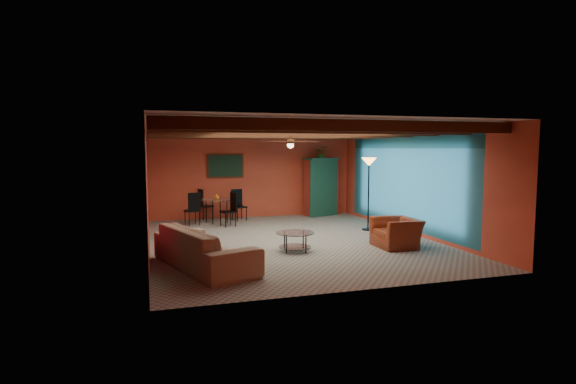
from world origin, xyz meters
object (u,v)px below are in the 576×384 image
object	(u,v)px
sofa	(204,247)
vase	(216,188)
armchair	(396,233)
dining_table	(216,207)
floor_lamp	(368,194)
coffee_table	(295,242)
armoire	(321,188)
potted_plant	(321,153)

from	to	relation	value
sofa	vase	size ratio (longest dim) A/B	14.88
armchair	vase	distance (m)	5.69
dining_table	floor_lamp	xyz separation A→B (m)	(3.74, -2.41, 0.50)
coffee_table	dining_table	world-z (taller)	dining_table
armoire	armchair	bearing A→B (deg)	-107.76
armoire	floor_lamp	xyz separation A→B (m)	(0.23, -2.96, 0.07)
armchair	potted_plant	bearing A→B (deg)	179.04
sofa	armoire	world-z (taller)	armoire
sofa	floor_lamp	bearing A→B (deg)	-79.23
sofa	vase	xyz separation A→B (m)	(0.95, 5.06, 0.67)
armoire	vase	xyz separation A→B (m)	(-3.51, -0.54, 0.13)
dining_table	vase	xyz separation A→B (m)	(0.00, 0.00, 0.57)
dining_table	potted_plant	world-z (taller)	potted_plant
potted_plant	vase	bearing A→B (deg)	-171.18
sofa	armoire	size ratio (longest dim) A/B	1.40
coffee_table	vase	bearing A→B (deg)	103.96
armoire	floor_lamp	bearing A→B (deg)	-101.59
vase	coffee_table	bearing A→B (deg)	-76.04
coffee_table	armoire	distance (m)	5.45
coffee_table	sofa	bearing A→B (deg)	-158.87
sofa	potted_plant	world-z (taller)	potted_plant
coffee_table	armoire	xyz separation A→B (m)	(2.45, 4.82, 0.70)
coffee_table	armoire	world-z (taller)	armoire
dining_table	floor_lamp	bearing A→B (deg)	-32.79
floor_lamp	vase	size ratio (longest dim) A/B	11.35
coffee_table	potted_plant	bearing A→B (deg)	63.09
dining_table	vase	bearing A→B (deg)	0.00
sofa	coffee_table	size ratio (longest dim) A/B	3.13
sofa	coffee_table	world-z (taller)	sofa
coffee_table	armchair	bearing A→B (deg)	-6.47
armoire	vase	bearing A→B (deg)	172.76
armchair	vase	bearing A→B (deg)	-142.74
coffee_table	floor_lamp	bearing A→B (deg)	34.89
sofa	coffee_table	bearing A→B (deg)	-87.52
sofa	vase	distance (m)	5.19
sofa	floor_lamp	xyz separation A→B (m)	(4.69, 2.65, 0.61)
armoire	vase	world-z (taller)	armoire
armoire	vase	distance (m)	3.56
coffee_table	floor_lamp	world-z (taller)	floor_lamp
sofa	armchair	size ratio (longest dim) A/B	2.57
armoire	floor_lamp	size ratio (longest dim) A/B	0.93
potted_plant	vase	world-z (taller)	potted_plant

